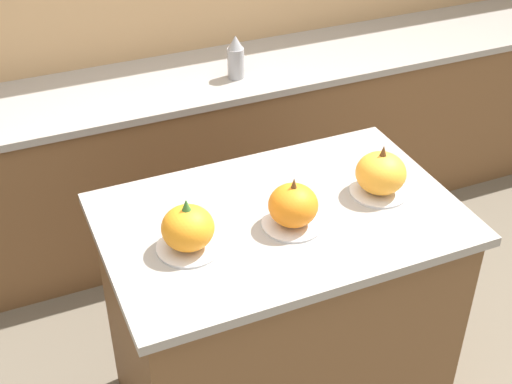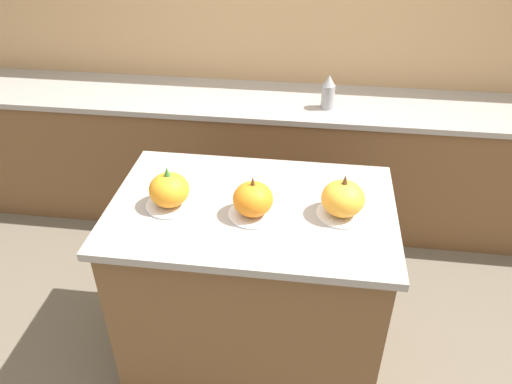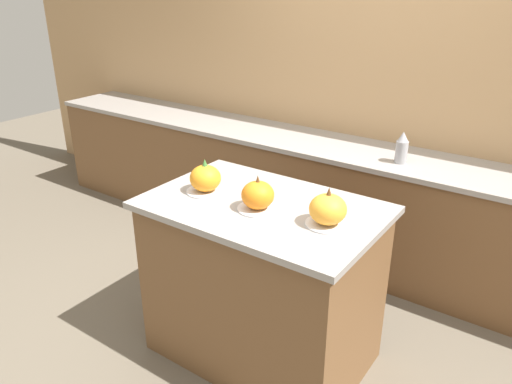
{
  "view_description": "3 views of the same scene",
  "coord_description": "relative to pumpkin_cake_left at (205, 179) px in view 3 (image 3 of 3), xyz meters",
  "views": [
    {
      "loc": [
        -0.84,
        -1.75,
        2.39
      ],
      "look_at": [
        -0.08,
        0.04,
        1.05
      ],
      "focal_mm": 50.0,
      "sensor_mm": 36.0,
      "label": 1
    },
    {
      "loc": [
        0.24,
        -1.7,
        2.19
      ],
      "look_at": [
        0.02,
        -0.02,
        1.04
      ],
      "focal_mm": 35.0,
      "sensor_mm": 36.0,
      "label": 2
    },
    {
      "loc": [
        1.3,
        -1.91,
        2.03
      ],
      "look_at": [
        -0.02,
        -0.02,
        1.03
      ],
      "focal_mm": 35.0,
      "sensor_mm": 36.0,
      "label": 3
    }
  ],
  "objects": [
    {
      "name": "ground_plane",
      "position": [
        0.34,
        0.04,
        -1.03
      ],
      "size": [
        12.0,
        12.0,
        0.0
      ],
      "primitive_type": "plane",
      "color": "#665B4C"
    },
    {
      "name": "wall_back",
      "position": [
        0.34,
        1.63,
        0.22
      ],
      "size": [
        8.0,
        0.06,
        2.5
      ],
      "color": "tan",
      "rests_on": "ground_plane"
    },
    {
      "name": "kitchen_island",
      "position": [
        0.34,
        0.04,
        -0.55
      ],
      "size": [
        1.22,
        0.79,
        0.95
      ],
      "color": "brown",
      "rests_on": "ground_plane"
    },
    {
      "name": "back_counter",
      "position": [
        0.34,
        1.3,
        -0.58
      ],
      "size": [
        6.0,
        0.6,
        0.89
      ],
      "color": "brown",
      "rests_on": "ground_plane"
    },
    {
      "name": "pumpkin_cake_left",
      "position": [
        0.0,
        0.0,
        0.0
      ],
      "size": [
        0.21,
        0.21,
        0.19
      ],
      "color": "silver",
      "rests_on": "kitchen_island"
    },
    {
      "name": "pumpkin_cake_center",
      "position": [
        0.36,
        -0.02,
        -0.0
      ],
      "size": [
        0.21,
        0.21,
        0.18
      ],
      "color": "silver",
      "rests_on": "kitchen_island"
    },
    {
      "name": "pumpkin_cake_right",
      "position": [
        0.72,
        0.03,
        0.0
      ],
      "size": [
        0.21,
        0.21,
        0.19
      ],
      "color": "silver",
      "rests_on": "kitchen_island"
    },
    {
      "name": "bottle_tall",
      "position": [
        0.65,
        1.21,
        -0.03
      ],
      "size": [
        0.08,
        0.08,
        0.21
      ],
      "color": "#99999E",
      "rests_on": "back_counter"
    }
  ]
}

